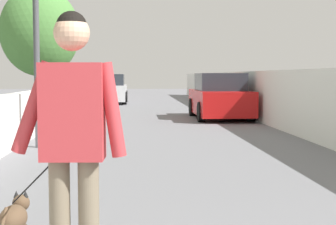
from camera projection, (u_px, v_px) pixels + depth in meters
The scene contains 8 objects.
ground_plane at pixel (160, 123), 15.19m from camera, with size 80.00×80.00×0.00m, color slate.
wall_left at pixel (40, 110), 12.95m from camera, with size 48.00×0.30×1.08m, color silver.
fence_right at pixel (283, 100), 13.36m from camera, with size 48.00×0.30×1.61m, color silver.
tree_left_mid at pixel (40, 32), 19.64m from camera, with size 3.15×3.15×5.01m.
person_skateboarder at pixel (73, 130), 3.01m from camera, with size 0.24×0.71×1.76m.
dog at pixel (15, 217), 4.11m from camera, with size 1.37×0.76×1.06m.
car_near at pixel (220, 98), 16.69m from camera, with size 3.91×1.80×1.54m.
car_far at pixel (110, 90), 26.06m from camera, with size 4.13×1.80×1.54m.
Camera 1 is at (-1.11, 0.73, 1.45)m, focal length 52.51 mm.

